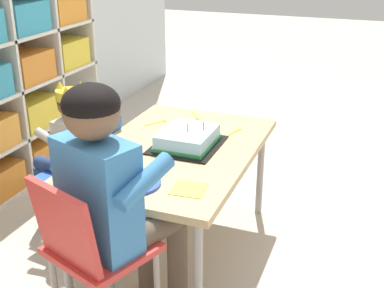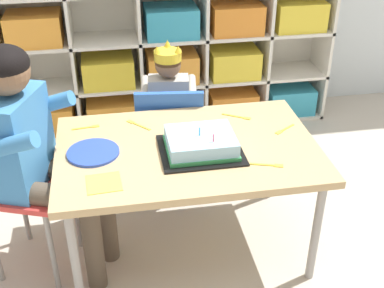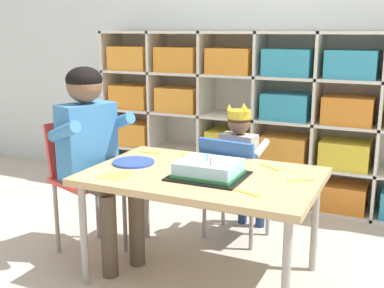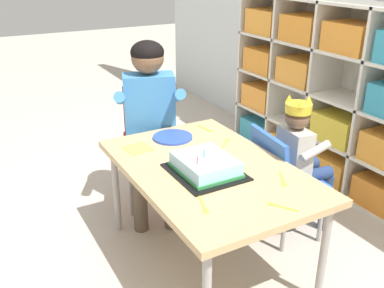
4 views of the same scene
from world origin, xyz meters
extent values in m
plane|color=#BCB2A3|center=(0.00, 0.00, 0.00)|extent=(16.00, 16.00, 0.00)
cube|color=silver|center=(-0.10, 1.42, 0.62)|extent=(2.52, 0.01, 1.23)
cube|color=silver|center=(-0.94, 1.27, 0.62)|extent=(0.02, 0.32, 1.23)
cube|color=silver|center=(-0.52, 1.27, 0.62)|extent=(0.02, 0.32, 1.23)
cube|color=silver|center=(-0.10, 1.27, 0.62)|extent=(0.02, 0.32, 1.23)
cube|color=silver|center=(0.31, 1.27, 0.62)|extent=(0.02, 0.32, 1.23)
cube|color=silver|center=(0.73, 1.27, 0.62)|extent=(0.02, 0.32, 1.23)
cube|color=silver|center=(1.15, 1.27, 0.62)|extent=(0.02, 0.32, 1.23)
cube|color=silver|center=(-0.10, 1.27, 0.01)|extent=(2.52, 0.32, 0.02)
cube|color=silver|center=(-0.10, 1.27, 0.31)|extent=(2.52, 0.32, 0.02)
cube|color=silver|center=(-0.10, 1.27, 0.62)|extent=(2.52, 0.32, 0.02)
cube|color=orange|center=(-0.73, 1.25, 0.11)|extent=(0.33, 0.26, 0.18)
cube|color=orange|center=(-0.31, 1.25, 0.11)|extent=(0.33, 0.26, 0.18)
cube|color=orange|center=(0.10, 1.25, 0.11)|extent=(0.33, 0.26, 0.18)
cube|color=orange|center=(0.52, 1.25, 0.11)|extent=(0.33, 0.26, 0.18)
cube|color=teal|center=(0.94, 1.25, 0.11)|extent=(0.33, 0.26, 0.18)
cube|color=yellow|center=(-0.31, 1.25, 0.42)|extent=(0.33, 0.26, 0.18)
cube|color=orange|center=(0.10, 1.25, 0.42)|extent=(0.33, 0.26, 0.18)
cube|color=yellow|center=(0.52, 1.25, 0.42)|extent=(0.33, 0.26, 0.18)
cube|color=orange|center=(-0.73, 1.25, 0.72)|extent=(0.33, 0.26, 0.18)
cube|color=teal|center=(0.10, 1.25, 0.72)|extent=(0.33, 0.26, 0.18)
cube|color=orange|center=(0.52, 1.25, 0.72)|extent=(0.33, 0.26, 0.18)
cube|color=yellow|center=(0.94, 1.25, 0.72)|extent=(0.33, 0.26, 0.18)
cube|color=tan|center=(0.00, 0.00, 0.54)|extent=(1.13, 0.73, 0.03)
cylinder|color=#9E9993|center=(-0.50, -0.31, 0.26)|extent=(0.04, 0.04, 0.52)
cylinder|color=#9E9993|center=(0.50, -0.31, 0.26)|extent=(0.04, 0.04, 0.52)
cylinder|color=#9E9993|center=(-0.50, 0.31, 0.26)|extent=(0.04, 0.04, 0.52)
cylinder|color=#9E9993|center=(0.50, 0.31, 0.26)|extent=(0.04, 0.04, 0.52)
cube|color=blue|center=(-0.01, 0.54, 0.34)|extent=(0.41, 0.35, 0.03)
cube|color=blue|center=(-0.03, 0.40, 0.50)|extent=(0.35, 0.11, 0.28)
cylinder|color=gray|center=(0.16, 0.64, 0.16)|extent=(0.02, 0.02, 0.33)
cylinder|color=gray|center=(-0.15, 0.68, 0.16)|extent=(0.02, 0.02, 0.33)
cylinder|color=gray|center=(0.13, 0.40, 0.16)|extent=(0.02, 0.02, 0.33)
cylinder|color=gray|center=(-0.18, 0.44, 0.16)|extent=(0.02, 0.02, 0.33)
cube|color=#B2ADA3|center=(-0.01, 0.55, 0.50)|extent=(0.22, 0.14, 0.29)
sphere|color=brown|center=(-0.01, 0.55, 0.71)|extent=(0.13, 0.13, 0.13)
ellipsoid|color=#472D19|center=(-0.01, 0.55, 0.73)|extent=(0.14, 0.14, 0.10)
cylinder|color=yellow|center=(-0.01, 0.55, 0.76)|extent=(0.14, 0.14, 0.05)
cone|color=yellow|center=(0.00, 0.61, 0.81)|extent=(0.04, 0.04, 0.04)
cone|color=yellow|center=(0.04, 0.52, 0.81)|extent=(0.04, 0.04, 0.04)
cone|color=yellow|center=(-0.06, 0.53, 0.81)|extent=(0.04, 0.04, 0.04)
cylinder|color=navy|center=(0.07, 0.65, 0.38)|extent=(0.10, 0.22, 0.07)
cylinder|color=navy|center=(-0.06, 0.66, 0.38)|extent=(0.10, 0.22, 0.07)
cylinder|color=navy|center=(0.08, 0.75, 0.17)|extent=(0.06, 0.06, 0.35)
cylinder|color=navy|center=(-0.04, 0.77, 0.17)|extent=(0.06, 0.06, 0.35)
cylinder|color=#B2ADA3|center=(0.12, 0.58, 0.56)|extent=(0.07, 0.18, 0.10)
cylinder|color=#B2ADA3|center=(-0.13, 0.61, 0.56)|extent=(0.07, 0.18, 0.10)
cube|color=red|center=(-0.69, 0.00, 0.43)|extent=(0.42, 0.43, 0.03)
cylinder|color=gray|center=(-0.61, -0.18, 0.21)|extent=(0.02, 0.02, 0.42)
cylinder|color=gray|center=(-0.51, 0.08, 0.21)|extent=(0.02, 0.02, 0.42)
cylinder|color=gray|center=(-0.77, 0.17, 0.21)|extent=(0.02, 0.02, 0.42)
cube|color=#3D7FBC|center=(-0.69, 0.00, 0.65)|extent=(0.25, 0.34, 0.42)
sphere|color=brown|center=(-0.69, 0.00, 0.96)|extent=(0.19, 0.19, 0.19)
ellipsoid|color=black|center=(-0.69, 0.00, 0.99)|extent=(0.19, 0.19, 0.14)
cylinder|color=brown|center=(-0.58, -0.14, 0.47)|extent=(0.32, 0.20, 0.10)
cylinder|color=brown|center=(-0.52, 0.03, 0.47)|extent=(0.32, 0.20, 0.10)
cylinder|color=brown|center=(-0.44, -0.19, 0.22)|extent=(0.08, 0.08, 0.44)
cylinder|color=brown|center=(-0.37, -0.02, 0.22)|extent=(0.08, 0.08, 0.44)
cylinder|color=#3D7FBC|center=(-0.69, -0.18, 0.74)|extent=(0.25, 0.15, 0.14)
cylinder|color=#3D7FBC|center=(-0.57, 0.14, 0.74)|extent=(0.25, 0.15, 0.14)
cube|color=black|center=(0.05, -0.05, 0.56)|extent=(0.35, 0.30, 0.01)
cube|color=#9ED1EF|center=(0.05, -0.05, 0.60)|extent=(0.28, 0.24, 0.07)
cube|color=#338E4C|center=(0.05, -0.05, 0.57)|extent=(0.29, 0.25, 0.02)
cylinder|color=#4CB2E5|center=(0.04, -0.05, 0.65)|extent=(0.01, 0.01, 0.04)
cylinder|color=#E54C66|center=(0.09, -0.11, 0.65)|extent=(0.01, 0.01, 0.04)
cylinder|color=blue|center=(-0.40, 0.01, 0.56)|extent=(0.22, 0.22, 0.01)
cube|color=#F4DB4C|center=(-0.36, -0.21, 0.56)|extent=(0.14, 0.14, 0.00)
cube|color=yellow|center=(0.28, -0.20, 0.56)|extent=(0.10, 0.04, 0.00)
cube|color=yellow|center=(0.34, -0.22, 0.56)|extent=(0.04, 0.03, 0.00)
cube|color=yellow|center=(0.26, 0.24, 0.56)|extent=(0.10, 0.06, 0.00)
cube|color=yellow|center=(0.32, 0.20, 0.56)|extent=(0.04, 0.04, 0.00)
cube|color=yellow|center=(0.48, 0.08, 0.56)|extent=(0.08, 0.06, 0.00)
cube|color=yellow|center=(0.43, 0.05, 0.56)|extent=(0.04, 0.04, 0.00)
cube|color=yellow|center=(-0.45, 0.24, 0.56)|extent=(0.09, 0.02, 0.00)
cube|color=yellow|center=(-0.39, 0.25, 0.56)|extent=(0.04, 0.02, 0.00)
cube|color=yellow|center=(-0.18, 0.21, 0.56)|extent=(0.08, 0.09, 0.00)
cube|color=yellow|center=(-0.23, 0.26, 0.56)|extent=(0.04, 0.04, 0.00)
camera|label=1|loc=(-2.03, -0.87, 1.50)|focal=47.59mm
camera|label=2|loc=(-0.30, -1.83, 1.69)|focal=47.08mm
camera|label=3|loc=(0.90, -2.10, 1.25)|focal=45.40mm
camera|label=4|loc=(1.61, -0.98, 1.49)|focal=40.64mm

